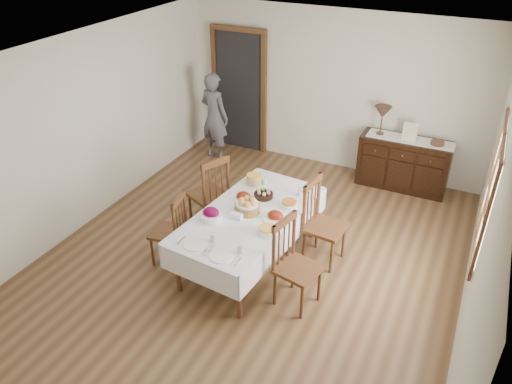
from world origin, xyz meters
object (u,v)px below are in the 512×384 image
at_px(chair_left_near, 171,229).
at_px(person, 214,114).
at_px(chair_right_far, 321,222).
at_px(chair_left_far, 210,192).
at_px(dining_table, 250,219).
at_px(sideboard, 403,163).
at_px(chair_right_near, 294,263).
at_px(table_lamp, 383,113).

height_order(chair_left_near, person, person).
xyz_separation_m(chair_right_far, person, (-2.63, 1.97, 0.26)).
distance_m(chair_left_near, chair_left_far, 0.87).
bearing_deg(chair_left_near, chair_right_far, 106.09).
bearing_deg(dining_table, sideboard, 70.24).
height_order(chair_left_far, person, person).
relative_size(chair_left_far, person, 0.68).
xyz_separation_m(chair_left_far, person, (-1.04, 1.94, 0.26)).
xyz_separation_m(chair_left_near, chair_left_far, (0.05, 0.87, 0.08)).
bearing_deg(chair_left_near, chair_right_near, 78.11).
height_order(chair_right_near, person, person).
distance_m(chair_left_far, chair_right_far, 1.60).
bearing_deg(chair_left_far, person, -127.54).
height_order(chair_left_far, table_lamp, table_lamp).
bearing_deg(chair_right_far, table_lamp, 2.90).
bearing_deg(table_lamp, person, -172.67).
relative_size(person, table_lamp, 3.56).
bearing_deg(sideboard, dining_table, -115.48).
distance_m(chair_left_far, chair_right_near, 1.82).
height_order(chair_left_far, chair_right_far, chair_right_far).
distance_m(chair_left_near, chair_right_near, 1.64).
height_order(dining_table, chair_left_near, chair_left_near).
xyz_separation_m(chair_right_far, table_lamp, (0.13, 2.33, 0.62)).
distance_m(chair_left_near, table_lamp, 3.70).
distance_m(person, table_lamp, 2.81).
height_order(chair_left_far, chair_right_near, chair_left_far).
distance_m(chair_left_far, sideboard, 3.15).
relative_size(chair_left_near, chair_left_far, 0.86).
relative_size(chair_right_far, table_lamp, 2.42).
bearing_deg(dining_table, chair_left_near, -149.97).
height_order(person, table_lamp, person).
relative_size(chair_right_near, table_lamp, 2.32).
relative_size(chair_left_near, chair_right_far, 0.86).
relative_size(chair_left_near, sideboard, 0.69).
relative_size(chair_left_far, chair_right_far, 0.99).
xyz_separation_m(person, table_lamp, (2.76, 0.36, 0.36)).
bearing_deg(table_lamp, chair_right_far, -93.10).
bearing_deg(chair_left_far, chair_right_far, 113.31).
height_order(chair_left_near, chair_left_far, chair_left_far).
xyz_separation_m(chair_left_near, person, (-0.99, 2.81, 0.34)).
height_order(chair_left_far, sideboard, chair_left_far).
bearing_deg(dining_table, person, 133.47).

